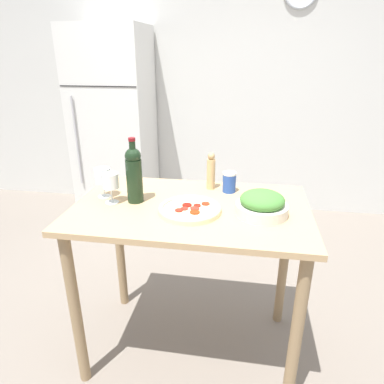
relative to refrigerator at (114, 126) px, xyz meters
The scene contains 11 objects.
ground_plane 2.31m from the refrigerator, 58.57° to the right, with size 14.00×14.00×0.00m, color slate.
wall_back 1.21m from the refrigerator, 18.37° to the left, with size 6.40×0.08×2.60m.
refrigerator is the anchor object (origin of this frame).
prep_counter 2.11m from the refrigerator, 58.57° to the right, with size 1.18×0.74×0.93m.
wine_bottle 1.96m from the refrigerator, 65.70° to the right, with size 0.08×0.08×0.33m.
wine_glass_near 1.95m from the refrigerator, 69.21° to the right, with size 0.08×0.08×0.16m.
wine_glass_far 1.86m from the refrigerator, 70.49° to the right, with size 0.08×0.08×0.16m.
pepper_mill 1.94m from the refrigerator, 52.82° to the right, with size 0.05×0.05×0.21m.
salad_bowl 2.34m from the refrigerator, 51.90° to the right, with size 0.25×0.25×0.12m.
homemade_pizza 2.17m from the refrigerator, 59.39° to the right, with size 0.30×0.30×0.03m.
salt_canister 2.03m from the refrigerator, 51.01° to the right, with size 0.07×0.07×0.11m.
Camera 1 is at (0.26, -1.55, 1.64)m, focal length 32.00 mm.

